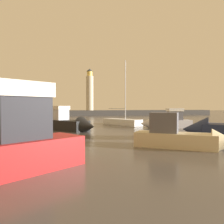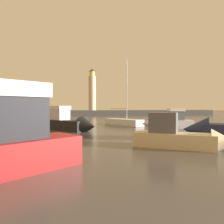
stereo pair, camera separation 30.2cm
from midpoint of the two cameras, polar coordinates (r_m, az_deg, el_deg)
The scene contains 7 objects.
ground_plane at distance 35.59m, azimuth -3.85°, elevation -3.07°, with size 220.00×220.00×0.00m, color #4C4742.
breakwater at distance 69.39m, azimuth -7.45°, elevation -0.22°, with size 86.04×5.20×1.59m, color #423F3D.
lighthouse at distance 69.68m, azimuth -6.02°, elevation 5.62°, with size 2.30×2.30×13.29m.
motorboat_0 at distance 15.41m, azimuth 18.02°, elevation -6.24°, with size 6.40×4.96×2.66m.
motorboat_2 at distance 25.66m, azimuth -11.39°, elevation -2.88°, with size 6.78×7.23×3.27m.
motorboat_6 at distance 28.99m, azimuth 13.65°, elevation -2.48°, with size 6.75×2.63×2.82m.
sailboat_moored at distance 33.25m, azimuth 2.45°, elevation -2.52°, with size 5.17×6.55×9.76m.
Camera 1 is at (-4.68, -1.13, 2.80)m, focal length 34.67 mm.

